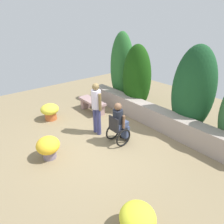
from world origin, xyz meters
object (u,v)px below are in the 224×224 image
at_px(stone_bench, 92,104).
at_px(flower_pot_red_accent, 137,220).
at_px(flower_pot_terracotta_by_wall, 50,111).
at_px(person_standing_companion, 96,106).
at_px(flower_pot_purple_near, 48,147).
at_px(person_in_wheelchair, 119,124).

relative_size(stone_bench, flower_pot_red_accent, 2.08).
bearing_deg(stone_bench, flower_pot_red_accent, -19.78).
height_order(stone_bench, flower_pot_terracotta_by_wall, flower_pot_terracotta_by_wall).
height_order(stone_bench, person_standing_companion, person_standing_companion).
relative_size(flower_pot_purple_near, flower_pot_red_accent, 1.00).
distance_m(person_standing_companion, flower_pot_purple_near, 1.89).
bearing_deg(person_in_wheelchair, flower_pot_red_accent, -39.67).
height_order(flower_pot_purple_near, flower_pot_terracotta_by_wall, flower_pot_purple_near).
height_order(stone_bench, flower_pot_purple_near, flower_pot_purple_near).
distance_m(person_in_wheelchair, flower_pot_red_accent, 2.83).
xyz_separation_m(stone_bench, flower_pot_purple_near, (1.70, -2.58, 0.03)).
height_order(person_standing_companion, flower_pot_terracotta_by_wall, person_standing_companion).
bearing_deg(flower_pot_purple_near, person_standing_companion, 96.61).
bearing_deg(person_in_wheelchair, person_standing_companion, -171.47).
distance_m(person_in_wheelchair, person_standing_companion, 0.96).
distance_m(stone_bench, flower_pot_red_accent, 5.16).
bearing_deg(person_in_wheelchair, stone_bench, 160.75).
bearing_deg(flower_pot_purple_near, flower_pot_red_accent, 6.64).
relative_size(person_standing_companion, flower_pot_terracotta_by_wall, 2.61).
relative_size(stone_bench, flower_pot_purple_near, 2.08).
height_order(person_in_wheelchair, flower_pot_red_accent, person_in_wheelchair).
xyz_separation_m(stone_bench, flower_pot_red_accent, (4.65, -2.24, -0.01)).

